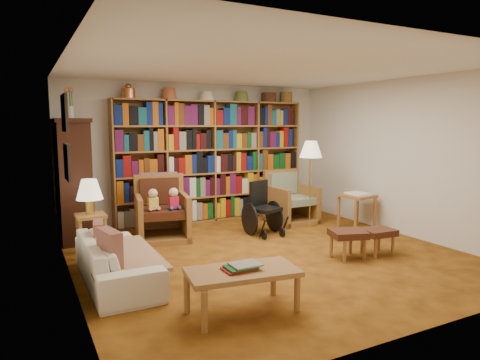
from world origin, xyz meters
TOP-DOWN VIEW (x-y plane):
  - floor at (0.00, 0.00)m, footprint 5.00×5.00m
  - ceiling at (0.00, 0.00)m, footprint 5.00×5.00m
  - wall_back at (0.00, 2.50)m, footprint 5.00×0.00m
  - wall_front at (0.00, -2.50)m, footprint 5.00×0.00m
  - wall_left at (-2.50, 0.00)m, footprint 0.00×5.00m
  - wall_right at (2.50, 0.00)m, footprint 0.00×5.00m
  - bookshelf at (0.20, 2.33)m, footprint 3.60×0.30m
  - curio_cabinet at (-2.25, 2.00)m, footprint 0.50×0.95m
  - framed_pictures at (-2.48, 0.30)m, footprint 0.03×0.52m
  - sofa at (-2.05, -0.10)m, footprint 1.75×0.68m
  - sofa_throw at (-2.00, -0.10)m, footprint 0.78×1.45m
  - cushion_left at (-2.18, 0.25)m, footprint 0.17×0.37m
  - cushion_right at (-2.18, -0.45)m, footprint 0.21×0.43m
  - side_table_lamp at (-2.15, 1.08)m, footprint 0.39×0.39m
  - table_lamp at (-2.15, 1.08)m, footprint 0.35×0.35m
  - armchair_leather at (-1.06, 1.52)m, footprint 0.92×0.96m
  - armchair_sage at (1.38, 1.57)m, footprint 0.78×0.81m
  - wheelchair at (0.51, 1.02)m, footprint 0.54×0.69m
  - floor_lamp at (1.53, 1.13)m, footprint 0.39×0.39m
  - side_table_papers at (2.11, 0.58)m, footprint 0.58×0.58m
  - footstool_a at (0.86, -0.64)m, footprint 0.54×0.50m
  - footstool_b at (1.34, -0.69)m, footprint 0.45×0.39m
  - coffee_table at (-1.15, -1.45)m, footprint 1.11×0.66m

SIDE VIEW (x-z plane):
  - floor at x=0.00m, z-range 0.00..0.00m
  - sofa at x=-2.05m, z-range 0.00..0.51m
  - footstool_b at x=1.34m, z-range 0.11..0.47m
  - sofa_throw at x=-2.00m, z-range 0.28..0.32m
  - footstool_a at x=0.86m, z-range 0.12..0.50m
  - armchair_sage at x=1.38m, z-range -0.11..0.82m
  - coffee_table at x=-1.15m, z-range 0.13..0.60m
  - wheelchair at x=0.51m, z-range -0.04..0.82m
  - armchair_leather at x=-1.06m, z-range -0.09..0.91m
  - side_table_lamp at x=-2.15m, z-range 0.13..0.70m
  - cushion_left at x=-2.18m, z-range 0.27..0.63m
  - cushion_right at x=-2.18m, z-range 0.24..0.66m
  - side_table_papers at x=2.11m, z-range 0.18..0.79m
  - table_lamp at x=-2.15m, z-range 0.65..1.13m
  - curio_cabinet at x=-2.25m, z-range -0.25..2.15m
  - bookshelf at x=0.20m, z-range -0.04..2.38m
  - wall_back at x=0.00m, z-range -1.25..3.75m
  - wall_front at x=0.00m, z-range -1.25..3.75m
  - wall_left at x=-2.50m, z-range -1.25..3.75m
  - wall_right at x=2.50m, z-range -1.25..3.75m
  - floor_lamp at x=1.53m, z-range 0.54..2.03m
  - framed_pictures at x=-2.48m, z-range 1.14..2.11m
  - ceiling at x=0.00m, z-range 2.50..2.50m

